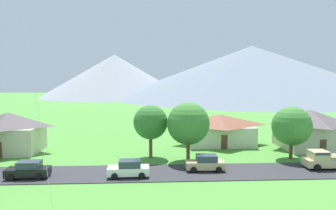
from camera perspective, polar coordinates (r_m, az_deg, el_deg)
The scene contains 13 objects.
road_strip at distance 34.77m, azimuth -3.83°, elevation -11.99°, with size 160.00×6.08×0.08m, color #2D2D33.
mountain_central_ridge at distance 164.09m, azimuth 14.65°, elevation 5.77°, with size 136.98×136.98×25.19m, color slate.
mountain_east_ridge at distance 164.37m, azimuth -9.51°, elevation 5.16°, with size 72.82×72.82×21.17m, color #8E939E.
house_leftmost at distance 48.36m, azimuth -26.54°, elevation -4.29°, with size 8.78×6.72×5.42m.
house_left_center at distance 49.22m, azimuth 9.11°, elevation -4.20°, with size 10.44×7.40×4.53m.
house_right_center at distance 50.07m, azimuth 23.84°, elevation -3.81°, with size 8.37×8.32×5.54m.
tree_near_left at distance 40.26m, azimuth -3.13°, elevation -3.11°, with size 4.32×4.32×6.69m.
tree_center at distance 42.37m, azimuth 21.18°, elevation -3.50°, with size 4.84×4.84×6.60m.
tree_right_of_center at distance 38.53m, azimuth 3.64°, elevation -3.33°, with size 5.14×5.14×7.19m.
parked_car_white_mid_west at distance 33.49m, azimuth -7.00°, elevation -11.22°, with size 4.25×2.18×1.68m.
parked_car_black_mid_east at distance 35.77m, azimuth -23.64°, elevation -10.55°, with size 4.23×2.14×1.68m.
parked_car_tan_east_end at distance 35.56m, azimuth 6.69°, elevation -10.24°, with size 4.25×2.17×1.68m.
pickup_truck_sand_west_side at distance 40.08m, azimuth 26.43°, elevation -8.70°, with size 5.23×2.39×1.99m.
Camera 1 is at (0.43, -7.46, 10.27)m, focal length 34.19 mm.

